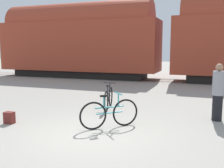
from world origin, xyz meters
The scene contains 8 objects.
ground_plane centered at (0.00, 0.00, 0.00)m, with size 80.00×80.00×0.00m, color gray.
freight_train centered at (0.00, 12.39, 2.94)m, with size 25.64×2.95×5.58m.
rail_near centered at (0.00, 11.68, 0.01)m, with size 37.64×0.07×0.01m, color #4C4238.
rail_far centered at (0.00, 13.11, 0.01)m, with size 37.64×0.07×0.01m, color #4C4238.
bicycle_black centered at (-0.55, 2.97, 0.40)m, with size 0.50×1.75×0.93m.
bicycle_teal centered at (0.29, 0.85, 0.40)m, with size 1.29×1.21×0.95m.
person_in_grey centered at (3.08, 2.67, 0.86)m, with size 0.35×0.35×1.72m.
backpack centered at (-2.59, 0.24, 0.17)m, with size 0.28×0.20×0.34m.
Camera 1 is at (2.77, -5.68, 2.15)m, focal length 42.00 mm.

